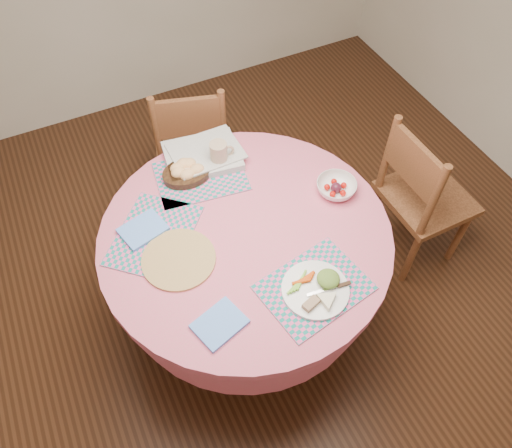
# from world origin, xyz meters

# --- Properties ---
(ground) EXTENTS (4.00, 4.00, 0.00)m
(ground) POSITION_xyz_m (0.00, 0.00, 0.00)
(ground) COLOR #331C0F
(ground) RESTS_ON ground
(room_envelope) EXTENTS (4.01, 4.01, 2.71)m
(room_envelope) POSITION_xyz_m (0.00, 0.00, 1.71)
(room_envelope) COLOR silver
(room_envelope) RESTS_ON ground
(dining_table) EXTENTS (1.24, 1.24, 0.75)m
(dining_table) POSITION_xyz_m (0.00, 0.00, 0.56)
(dining_table) COLOR #D66379
(dining_table) RESTS_ON ground
(chair_right) EXTENTS (0.41, 0.43, 0.92)m
(chair_right) POSITION_xyz_m (0.99, -0.00, 0.48)
(chair_right) COLOR brown
(chair_right) RESTS_ON ground
(chair_back) EXTENTS (0.51, 0.50, 0.90)m
(chair_back) POSITION_xyz_m (0.08, 0.90, 0.47)
(chair_back) COLOR brown
(chair_back) RESTS_ON ground
(placemat_front) EXTENTS (0.45, 0.37, 0.01)m
(placemat_front) POSITION_xyz_m (0.13, -0.36, 0.75)
(placemat_front) COLOR #168178
(placemat_front) RESTS_ON dining_table
(placemat_left) EXTENTS (0.49, 0.50, 0.01)m
(placemat_left) POSITION_xyz_m (-0.35, 0.15, 0.75)
(placemat_left) COLOR #168178
(placemat_left) RESTS_ON dining_table
(placemat_back) EXTENTS (0.44, 0.35, 0.01)m
(placemat_back) POSITION_xyz_m (-0.05, 0.38, 0.75)
(placemat_back) COLOR #168178
(placemat_back) RESTS_ON dining_table
(wicker_trivet) EXTENTS (0.30, 0.30, 0.01)m
(wicker_trivet) POSITION_xyz_m (-0.30, -0.01, 0.76)
(wicker_trivet) COLOR olive
(wicker_trivet) RESTS_ON dining_table
(napkin_near) EXTENTS (0.21, 0.19, 0.01)m
(napkin_near) POSITION_xyz_m (-0.26, -0.34, 0.76)
(napkin_near) COLOR #6095F7
(napkin_near) RESTS_ON dining_table
(napkin_far) EXTENTS (0.21, 0.18, 0.01)m
(napkin_far) POSITION_xyz_m (-0.38, 0.19, 0.76)
(napkin_far) COLOR #6095F7
(napkin_far) RESTS_ON placemat_left
(dinner_plate) EXTENTS (0.26, 0.26, 0.05)m
(dinner_plate) POSITION_xyz_m (0.13, -0.38, 0.77)
(dinner_plate) COLOR white
(dinner_plate) RESTS_ON placemat_front
(bread_bowl) EXTENTS (0.23, 0.23, 0.08)m
(bread_bowl) POSITION_xyz_m (-0.10, 0.41, 0.79)
(bread_bowl) COLOR black
(bread_bowl) RESTS_ON placemat_back
(latte_mug) EXTENTS (0.12, 0.08, 0.13)m
(latte_mug) POSITION_xyz_m (0.06, 0.40, 0.82)
(latte_mug) COLOR tan
(latte_mug) RESTS_ON placemat_back
(fruit_bowl) EXTENTS (0.22, 0.22, 0.06)m
(fruit_bowl) POSITION_xyz_m (0.46, 0.03, 0.78)
(fruit_bowl) COLOR white
(fruit_bowl) RESTS_ON dining_table
(newspaper_stack) EXTENTS (0.37, 0.32, 0.04)m
(newspaper_stack) POSITION_xyz_m (0.01, 0.48, 0.78)
(newspaper_stack) COLOR silver
(newspaper_stack) RESTS_ON dining_table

